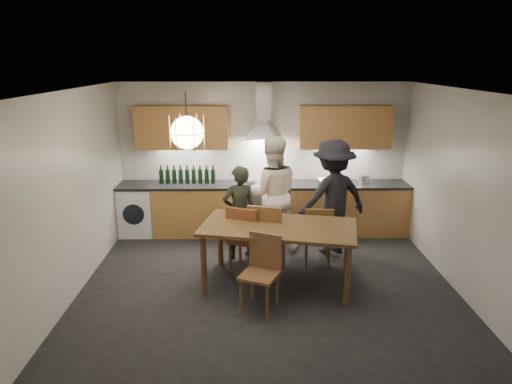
{
  "coord_description": "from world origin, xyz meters",
  "views": [
    {
      "loc": [
        -0.24,
        -5.63,
        2.95
      ],
      "look_at": [
        -0.15,
        0.4,
        1.2
      ],
      "focal_mm": 32.0,
      "sensor_mm": 36.0,
      "label": 1
    }
  ],
  "objects_px": {
    "person_left": "(239,212)",
    "wine_bottles": "(187,174)",
    "chair_front": "(262,266)",
    "person_mid": "(272,194)",
    "mixing_bowl": "(327,182)",
    "chair_back_left": "(245,235)",
    "stock_pot": "(364,179)",
    "dining_table": "(278,232)",
    "person_right": "(332,197)"
  },
  "relations": [
    {
      "from": "chair_front",
      "to": "person_right",
      "type": "distance_m",
      "value": 2.04
    },
    {
      "from": "stock_pot",
      "to": "person_mid",
      "type": "bearing_deg",
      "value": -155.58
    },
    {
      "from": "dining_table",
      "to": "wine_bottles",
      "type": "distance_m",
      "value": 2.47
    },
    {
      "from": "dining_table",
      "to": "person_left",
      "type": "bearing_deg",
      "value": 132.35
    },
    {
      "from": "chair_back_left",
      "to": "person_mid",
      "type": "height_order",
      "value": "person_mid"
    },
    {
      "from": "dining_table",
      "to": "chair_front",
      "type": "xyz_separation_m",
      "value": [
        -0.23,
        -0.57,
        -0.22
      ]
    },
    {
      "from": "chair_back_left",
      "to": "stock_pot",
      "type": "xyz_separation_m",
      "value": [
        2.05,
        1.62,
        0.39
      ]
    },
    {
      "from": "person_mid",
      "to": "mixing_bowl",
      "type": "bearing_deg",
      "value": -150.35
    },
    {
      "from": "person_right",
      "to": "stock_pot",
      "type": "height_order",
      "value": "person_right"
    },
    {
      "from": "chair_front",
      "to": "wine_bottles",
      "type": "bearing_deg",
      "value": 139.61
    },
    {
      "from": "person_left",
      "to": "stock_pot",
      "type": "xyz_separation_m",
      "value": [
        2.13,
        1.04,
        0.24
      ]
    },
    {
      "from": "stock_pot",
      "to": "wine_bottles",
      "type": "distance_m",
      "value": 3.05
    },
    {
      "from": "chair_back_left",
      "to": "stock_pot",
      "type": "height_order",
      "value": "stock_pot"
    },
    {
      "from": "chair_front",
      "to": "person_left",
      "type": "bearing_deg",
      "value": 125.68
    },
    {
      "from": "person_mid",
      "to": "chair_front",
      "type": "bearing_deg",
      "value": 78.45
    },
    {
      "from": "dining_table",
      "to": "stock_pot",
      "type": "bearing_deg",
      "value": 62.43
    },
    {
      "from": "chair_back_left",
      "to": "person_mid",
      "type": "bearing_deg",
      "value": -94.3
    },
    {
      "from": "person_right",
      "to": "mixing_bowl",
      "type": "relative_size",
      "value": 5.35
    },
    {
      "from": "person_left",
      "to": "person_right",
      "type": "relative_size",
      "value": 0.8
    },
    {
      "from": "wine_bottles",
      "to": "chair_back_left",
      "type": "bearing_deg",
      "value": -58.66
    },
    {
      "from": "chair_front",
      "to": "stock_pot",
      "type": "xyz_separation_m",
      "value": [
        1.82,
        2.51,
        0.44
      ]
    },
    {
      "from": "stock_pot",
      "to": "person_right",
      "type": "bearing_deg",
      "value": -128.65
    },
    {
      "from": "person_right",
      "to": "wine_bottles",
      "type": "relative_size",
      "value": 1.87
    },
    {
      "from": "dining_table",
      "to": "person_right",
      "type": "bearing_deg",
      "value": 61.98
    },
    {
      "from": "dining_table",
      "to": "mixing_bowl",
      "type": "bearing_deg",
      "value": 74.99
    },
    {
      "from": "chair_back_left",
      "to": "chair_front",
      "type": "xyz_separation_m",
      "value": [
        0.22,
        -0.9,
        -0.05
      ]
    },
    {
      "from": "chair_back_left",
      "to": "mixing_bowl",
      "type": "distance_m",
      "value": 2.14
    },
    {
      "from": "stock_pot",
      "to": "wine_bottles",
      "type": "xyz_separation_m",
      "value": [
        -3.05,
        0.03,
        0.09
      ]
    },
    {
      "from": "dining_table",
      "to": "chair_back_left",
      "type": "distance_m",
      "value": 0.59
    },
    {
      "from": "mixing_bowl",
      "to": "wine_bottles",
      "type": "xyz_separation_m",
      "value": [
        -2.41,
        0.07,
        0.12
      ]
    },
    {
      "from": "dining_table",
      "to": "stock_pot",
      "type": "distance_m",
      "value": 2.53
    },
    {
      "from": "dining_table",
      "to": "person_mid",
      "type": "height_order",
      "value": "person_mid"
    },
    {
      "from": "person_mid",
      "to": "stock_pot",
      "type": "distance_m",
      "value": 1.79
    },
    {
      "from": "chair_back_left",
      "to": "person_left",
      "type": "distance_m",
      "value": 0.6
    },
    {
      "from": "person_left",
      "to": "stock_pot",
      "type": "height_order",
      "value": "person_left"
    },
    {
      "from": "chair_front",
      "to": "mixing_bowl",
      "type": "distance_m",
      "value": 2.77
    },
    {
      "from": "person_left",
      "to": "wine_bottles",
      "type": "xyz_separation_m",
      "value": [
        -0.92,
        1.07,
        0.33
      ]
    },
    {
      "from": "stock_pot",
      "to": "dining_table",
      "type": "bearing_deg",
      "value": -129.23
    },
    {
      "from": "person_mid",
      "to": "mixing_bowl",
      "type": "distance_m",
      "value": 1.21
    },
    {
      "from": "stock_pot",
      "to": "mixing_bowl",
      "type": "bearing_deg",
      "value": -175.84
    },
    {
      "from": "dining_table",
      "to": "mixing_bowl",
      "type": "xyz_separation_m",
      "value": [
        0.96,
        1.9,
        0.19
      ]
    },
    {
      "from": "person_mid",
      "to": "person_right",
      "type": "distance_m",
      "value": 0.95
    },
    {
      "from": "person_left",
      "to": "wine_bottles",
      "type": "distance_m",
      "value": 1.45
    },
    {
      "from": "dining_table",
      "to": "wine_bottles",
      "type": "xyz_separation_m",
      "value": [
        -1.46,
        1.98,
        0.3
      ]
    },
    {
      "from": "chair_front",
      "to": "person_right",
      "type": "height_order",
      "value": "person_right"
    },
    {
      "from": "chair_back_left",
      "to": "mixing_bowl",
      "type": "relative_size",
      "value": 3.0
    },
    {
      "from": "person_mid",
      "to": "wine_bottles",
      "type": "bearing_deg",
      "value": -33.7
    },
    {
      "from": "person_mid",
      "to": "dining_table",
      "type": "bearing_deg",
      "value": 86.46
    },
    {
      "from": "person_mid",
      "to": "stock_pot",
      "type": "height_order",
      "value": "person_mid"
    },
    {
      "from": "wine_bottles",
      "to": "mixing_bowl",
      "type": "bearing_deg",
      "value": -1.77
    }
  ]
}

